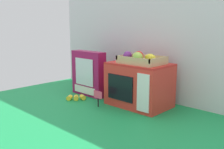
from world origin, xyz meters
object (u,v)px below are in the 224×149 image
Objects in this scene: toy_microwave at (139,84)px; price_sign at (98,96)px; loose_toy_banana at (76,98)px; food_groups_crate at (141,59)px; cookie_set_box at (88,74)px.

toy_microwave is 0.26m from price_sign.
food_groups_crate is at bearing 22.36° from loose_toy_banana.
toy_microwave is at bearing 7.94° from cookie_set_box.
food_groups_crate is 0.52m from loose_toy_banana.
loose_toy_banana is (-0.38, -0.20, -0.12)m from toy_microwave.
loose_toy_banana is at bearing -76.71° from cookie_set_box.
food_groups_crate reaches higher than toy_microwave.
cookie_set_box is (-0.41, -0.06, 0.02)m from toy_microwave.
toy_microwave is 3.71× the size of price_sign.
cookie_set_box is 0.20m from loose_toy_banana.
food_groups_crate reaches higher than loose_toy_banana.
loose_toy_banana is (-0.41, -0.17, -0.28)m from food_groups_crate.
price_sign is 0.22m from loose_toy_banana.
cookie_set_box is at bearing -176.43° from food_groups_crate.
cookie_set_box is at bearing -172.06° from toy_microwave.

